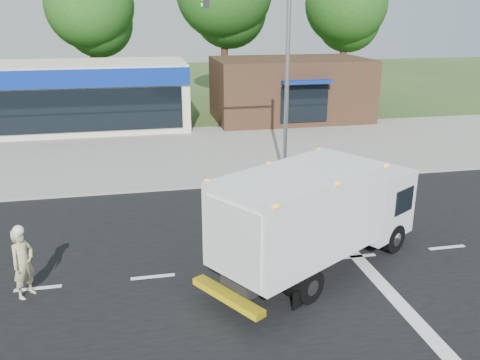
# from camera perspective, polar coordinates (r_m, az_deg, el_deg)

# --- Properties ---
(ground) EXTENTS (120.00, 120.00, 0.00)m
(ground) POSITION_cam_1_polar(r_m,az_deg,el_deg) (14.77, 2.10, -9.71)
(ground) COLOR #385123
(ground) RESTS_ON ground
(road_asphalt) EXTENTS (60.00, 14.00, 0.02)m
(road_asphalt) POSITION_cam_1_polar(r_m,az_deg,el_deg) (14.77, 2.10, -9.69)
(road_asphalt) COLOR black
(road_asphalt) RESTS_ON ground
(sidewalk) EXTENTS (60.00, 2.40, 0.12)m
(sidewalk) POSITION_cam_1_polar(r_m,az_deg,el_deg) (22.18, -2.92, 0.30)
(sidewalk) COLOR gray
(sidewalk) RESTS_ON ground
(parking_apron) EXTENTS (60.00, 9.00, 0.02)m
(parking_apron) POSITION_cam_1_polar(r_m,az_deg,el_deg) (27.71, -4.78, 3.88)
(parking_apron) COLOR gray
(parking_apron) RESTS_ON ground
(lane_markings) EXTENTS (55.20, 7.00, 0.01)m
(lane_markings) POSITION_cam_1_polar(r_m,az_deg,el_deg) (14.00, 8.93, -11.56)
(lane_markings) COLOR silver
(lane_markings) RESTS_ON road_asphalt
(ems_box_truck) EXTENTS (7.06, 5.46, 3.09)m
(ems_box_truck) POSITION_cam_1_polar(r_m,az_deg,el_deg) (14.00, 8.68, -3.52)
(ems_box_truck) COLOR black
(ems_box_truck) RESTS_ON ground
(emergency_worker) EXTENTS (0.75, 0.81, 1.97)m
(emergency_worker) POSITION_cam_1_polar(r_m,az_deg,el_deg) (14.04, -23.19, -8.49)
(emergency_worker) COLOR #BFB67F
(emergency_worker) RESTS_ON ground
(retail_strip_mall) EXTENTS (18.00, 6.20, 4.00)m
(retail_strip_mall) POSITION_cam_1_polar(r_m,az_deg,el_deg) (33.45, -21.87, 8.66)
(retail_strip_mall) COLOR beige
(retail_strip_mall) RESTS_ON ground
(brown_storefront) EXTENTS (10.00, 6.70, 4.00)m
(brown_storefront) POSITION_cam_1_polar(r_m,az_deg,el_deg) (34.52, 5.64, 10.14)
(brown_storefront) COLOR #382316
(brown_storefront) RESTS_ON ground
(traffic_signal_pole) EXTENTS (3.51, 0.25, 8.00)m
(traffic_signal_pole) POSITION_cam_1_polar(r_m,az_deg,el_deg) (21.07, 3.62, 12.87)
(traffic_signal_pole) COLOR gray
(traffic_signal_pole) RESTS_ON ground
(background_trees) EXTENTS (36.77, 7.39, 12.10)m
(background_trees) POSITION_cam_1_polar(r_m,az_deg,el_deg) (40.86, -8.94, 18.87)
(background_trees) COLOR #332114
(background_trees) RESTS_ON ground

